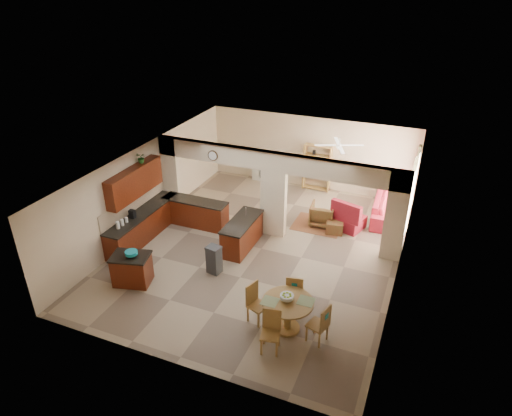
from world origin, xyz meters
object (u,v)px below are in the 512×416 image
at_px(dining_table, 288,311).
at_px(sofa, 389,207).
at_px(kitchen_island, 132,269).
at_px(armchair, 322,214).

relative_size(dining_table, sofa, 0.47).
relative_size(kitchen_island, dining_table, 0.95).
distance_m(kitchen_island, sofa, 8.78).
xyz_separation_m(kitchen_island, dining_table, (4.48, -0.13, 0.10)).
bearing_deg(armchair, sofa, -150.31).
height_order(kitchen_island, sofa, kitchen_island).
bearing_deg(dining_table, armchair, 96.16).
xyz_separation_m(kitchen_island, armchair, (3.91, 5.12, -0.07)).
distance_m(sofa, armchair, 2.42).
height_order(dining_table, armchair, dining_table).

